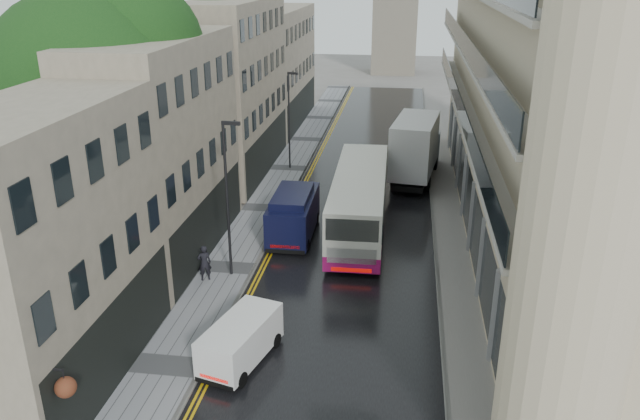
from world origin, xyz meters
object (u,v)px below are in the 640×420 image
(cream_bus, at_px, (331,224))
(navy_van, at_px, (268,225))
(white_van, at_px, (204,356))
(lamp_post_far, at_px, (289,121))
(tree_far, at_px, (189,91))
(pedestrian, at_px, (204,263))
(white_lorry, at_px, (394,155))
(lamp_post_near, at_px, (227,201))
(tree_near, at_px, (93,126))

(cream_bus, bearing_deg, navy_van, 177.71)
(white_van, bearing_deg, lamp_post_far, 108.56)
(tree_far, height_order, pedestrian, tree_far)
(white_van, distance_m, lamp_post_far, 25.49)
(white_lorry, bearing_deg, tree_far, -172.89)
(white_van, relative_size, lamp_post_near, 0.52)
(tree_near, distance_m, lamp_post_near, 7.78)
(tree_far, bearing_deg, white_lorry, -0.74)
(cream_bus, xyz_separation_m, pedestrian, (-5.58, -3.92, -0.69))
(pedestrian, height_order, lamp_post_near, lamp_post_near)
(cream_bus, xyz_separation_m, navy_van, (-3.32, 0.06, -0.28))
(white_lorry, relative_size, white_van, 2.22)
(tree_near, xyz_separation_m, pedestrian, (5.94, -2.24, -5.93))
(cream_bus, relative_size, white_van, 3.15)
(lamp_post_near, height_order, lamp_post_far, lamp_post_near)
(tree_far, relative_size, lamp_post_far, 1.77)
(tree_near, xyz_separation_m, tree_far, (0.30, 13.00, -0.72))
(cream_bus, bearing_deg, lamp_post_near, -146.26)
(navy_van, distance_m, pedestrian, 4.60)
(cream_bus, height_order, lamp_post_far, lamp_post_far)
(pedestrian, xyz_separation_m, lamp_post_near, (1.07, 0.77, 2.91))
(navy_van, bearing_deg, tree_far, 124.42)
(tree_near, bearing_deg, tree_far, 88.68)
(white_lorry, xyz_separation_m, pedestrian, (-8.52, -15.06, -1.29))
(tree_near, height_order, lamp_post_far, tree_near)
(tree_far, bearing_deg, tree_near, -91.32)
(white_lorry, bearing_deg, cream_bus, -96.91)
(tree_near, xyz_separation_m, navy_van, (8.20, 1.74, -5.52))
(cream_bus, xyz_separation_m, white_lorry, (2.94, 11.14, 0.60))
(navy_van, height_order, pedestrian, navy_van)
(tree_far, relative_size, pedestrian, 6.94)
(white_lorry, xyz_separation_m, navy_van, (-6.26, -11.08, -0.88))
(tree_near, relative_size, cream_bus, 1.12)
(tree_far, height_order, cream_bus, tree_far)
(pedestrian, bearing_deg, tree_far, -94.45)
(cream_bus, xyz_separation_m, white_van, (-3.32, -11.09, -0.80))
(white_van, bearing_deg, tree_near, 146.22)
(tree_near, distance_m, tree_far, 13.02)
(tree_far, height_order, lamp_post_near, tree_far)
(tree_far, distance_m, lamp_post_near, 16.12)
(navy_van, relative_size, pedestrian, 3.08)
(white_van, height_order, pedestrian, pedestrian)
(navy_van, bearing_deg, pedestrian, -120.20)
(tree_far, distance_m, lamp_post_far, 7.48)
(white_van, distance_m, lamp_post_near, 8.58)
(tree_far, distance_m, white_lorry, 14.69)
(lamp_post_far, bearing_deg, tree_near, -100.61)
(white_lorry, bearing_deg, pedestrian, -111.64)
(cream_bus, bearing_deg, lamp_post_far, 107.56)
(cream_bus, bearing_deg, pedestrian, -146.11)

